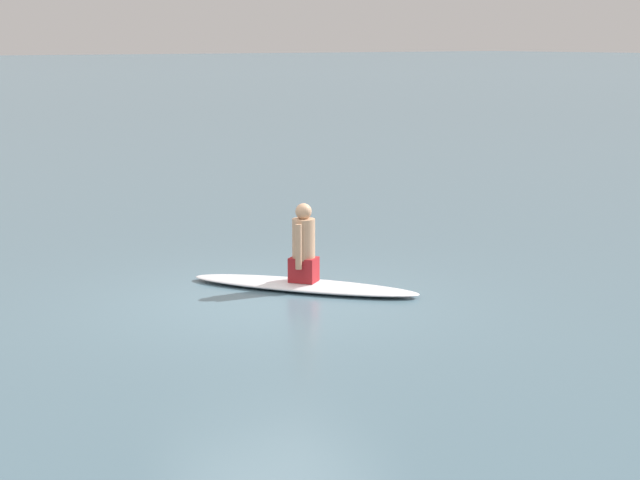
# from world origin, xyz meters

# --- Properties ---
(ground_plane) EXTENTS (400.00, 400.00, 0.00)m
(ground_plane) POSITION_xyz_m (0.00, 0.00, 0.00)
(ground_plane) COLOR slate
(surfboard) EXTENTS (2.37, 3.01, 0.10)m
(surfboard) POSITION_xyz_m (0.71, 0.36, 0.05)
(surfboard) COLOR white
(surfboard) RESTS_ON ground
(person_paddler) EXTENTS (0.43, 0.44, 1.05)m
(person_paddler) POSITION_xyz_m (0.71, 0.36, 0.58)
(person_paddler) COLOR #A51E23
(person_paddler) RESTS_ON surfboard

